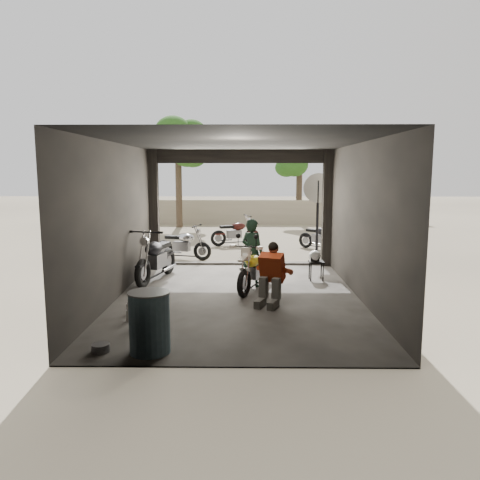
{
  "coord_description": "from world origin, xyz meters",
  "views": [
    {
      "loc": [
        0.16,
        -9.46,
        2.62
      ],
      "look_at": [
        0.03,
        0.6,
        1.14
      ],
      "focal_mm": 35.0,
      "sensor_mm": 36.0,
      "label": 1
    }
  ],
  "objects_px": {
    "stool": "(316,264)",
    "sign_post": "(318,202)",
    "outside_bike_a": "(183,242)",
    "rider": "(252,253)",
    "main_bike": "(255,266)",
    "left_bike": "(156,255)",
    "mechanic": "(270,276)",
    "outside_bike_b": "(235,230)",
    "oil_drum": "(150,323)",
    "outside_bike_c": "(320,235)",
    "helmet": "(315,256)"
  },
  "relations": [
    {
      "from": "outside_bike_b",
      "to": "outside_bike_c",
      "type": "distance_m",
      "value": 3.02
    },
    {
      "from": "rider",
      "to": "outside_bike_b",
      "type": "bearing_deg",
      "value": -49.12
    },
    {
      "from": "outside_bike_c",
      "to": "sign_post",
      "type": "xyz_separation_m",
      "value": [
        -0.41,
        -1.97,
        1.25
      ]
    },
    {
      "from": "left_bike",
      "to": "outside_bike_c",
      "type": "bearing_deg",
      "value": 57.12
    },
    {
      "from": "outside_bike_a",
      "to": "helmet",
      "type": "xyz_separation_m",
      "value": [
        3.54,
        -2.74,
        0.09
      ]
    },
    {
      "from": "left_bike",
      "to": "helmet",
      "type": "height_order",
      "value": "left_bike"
    },
    {
      "from": "sign_post",
      "to": "mechanic",
      "type": "bearing_deg",
      "value": -109.11
    },
    {
      "from": "left_bike",
      "to": "stool",
      "type": "relative_size",
      "value": 3.93
    },
    {
      "from": "mechanic",
      "to": "outside_bike_a",
      "type": "bearing_deg",
      "value": 136.81
    },
    {
      "from": "outside_bike_a",
      "to": "mechanic",
      "type": "distance_m",
      "value": 5.38
    },
    {
      "from": "outside_bike_b",
      "to": "sign_post",
      "type": "height_order",
      "value": "sign_post"
    },
    {
      "from": "stool",
      "to": "outside_bike_a",
      "type": "bearing_deg",
      "value": 142.77
    },
    {
      "from": "outside_bike_a",
      "to": "outside_bike_b",
      "type": "xyz_separation_m",
      "value": [
        1.51,
        2.71,
        0.01
      ]
    },
    {
      "from": "stool",
      "to": "sign_post",
      "type": "xyz_separation_m",
      "value": [
        0.39,
        2.52,
        1.34
      ]
    },
    {
      "from": "rider",
      "to": "stool",
      "type": "relative_size",
      "value": 3.24
    },
    {
      "from": "outside_bike_a",
      "to": "oil_drum",
      "type": "distance_m",
      "value": 7.32
    },
    {
      "from": "outside_bike_a",
      "to": "sign_post",
      "type": "height_order",
      "value": "sign_post"
    },
    {
      "from": "sign_post",
      "to": "stool",
      "type": "bearing_deg",
      "value": -98.72
    },
    {
      "from": "outside_bike_c",
      "to": "oil_drum",
      "type": "bearing_deg",
      "value": -161.0
    },
    {
      "from": "outside_bike_c",
      "to": "mechanic",
      "type": "distance_m",
      "value": 6.91
    },
    {
      "from": "mechanic",
      "to": "left_bike",
      "type": "bearing_deg",
      "value": 162.5
    },
    {
      "from": "main_bike",
      "to": "outside_bike_c",
      "type": "height_order",
      "value": "main_bike"
    },
    {
      "from": "left_bike",
      "to": "oil_drum",
      "type": "relative_size",
      "value": 2.08
    },
    {
      "from": "left_bike",
      "to": "oil_drum",
      "type": "xyz_separation_m",
      "value": [
        0.78,
        -4.55,
        -0.19
      ]
    },
    {
      "from": "mechanic",
      "to": "sign_post",
      "type": "bearing_deg",
      "value": 91.69
    },
    {
      "from": "stool",
      "to": "oil_drum",
      "type": "height_order",
      "value": "oil_drum"
    },
    {
      "from": "outside_bike_b",
      "to": "rider",
      "type": "height_order",
      "value": "rider"
    },
    {
      "from": "outside_bike_b",
      "to": "sign_post",
      "type": "xyz_separation_m",
      "value": [
        2.46,
        -2.92,
        1.21
      ]
    },
    {
      "from": "main_bike",
      "to": "helmet",
      "type": "relative_size",
      "value": 5.51
    },
    {
      "from": "helmet",
      "to": "oil_drum",
      "type": "relative_size",
      "value": 0.33
    },
    {
      "from": "oil_drum",
      "to": "stool",
      "type": "bearing_deg",
      "value": 56.15
    },
    {
      "from": "left_bike",
      "to": "rider",
      "type": "height_order",
      "value": "rider"
    },
    {
      "from": "rider",
      "to": "sign_post",
      "type": "xyz_separation_m",
      "value": [
        1.93,
        3.1,
        0.97
      ]
    },
    {
      "from": "left_bike",
      "to": "sign_post",
      "type": "bearing_deg",
      "value": 43.96
    },
    {
      "from": "outside_bike_a",
      "to": "stool",
      "type": "height_order",
      "value": "outside_bike_a"
    },
    {
      "from": "oil_drum",
      "to": "main_bike",
      "type": "bearing_deg",
      "value": 66.54
    },
    {
      "from": "mechanic",
      "to": "helmet",
      "type": "height_order",
      "value": "mechanic"
    },
    {
      "from": "rider",
      "to": "sign_post",
      "type": "distance_m",
      "value": 3.78
    },
    {
      "from": "stool",
      "to": "left_bike",
      "type": "bearing_deg",
      "value": -179.42
    },
    {
      "from": "left_bike",
      "to": "outside_bike_b",
      "type": "height_order",
      "value": "left_bike"
    },
    {
      "from": "oil_drum",
      "to": "sign_post",
      "type": "relative_size",
      "value": 0.35
    },
    {
      "from": "outside_bike_a",
      "to": "rider",
      "type": "bearing_deg",
      "value": -132.79
    },
    {
      "from": "stool",
      "to": "rider",
      "type": "bearing_deg",
      "value": -159.44
    },
    {
      "from": "mechanic",
      "to": "main_bike",
      "type": "bearing_deg",
      "value": 124.59
    },
    {
      "from": "rider",
      "to": "mechanic",
      "type": "bearing_deg",
      "value": 137.89
    },
    {
      "from": "outside_bike_b",
      "to": "mechanic",
      "type": "xyz_separation_m",
      "value": [
        0.86,
        -7.55,
        0.06
      ]
    },
    {
      "from": "main_bike",
      "to": "stool",
      "type": "height_order",
      "value": "main_bike"
    },
    {
      "from": "main_bike",
      "to": "outside_bike_a",
      "type": "relative_size",
      "value": 1.06
    },
    {
      "from": "stool",
      "to": "sign_post",
      "type": "bearing_deg",
      "value": 81.29
    },
    {
      "from": "mechanic",
      "to": "stool",
      "type": "distance_m",
      "value": 2.45
    }
  ]
}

